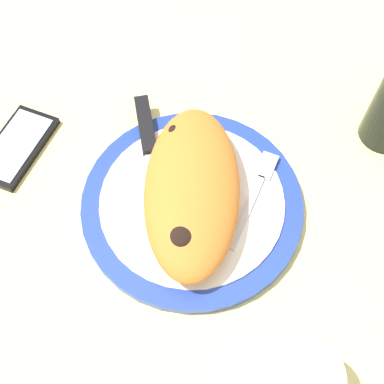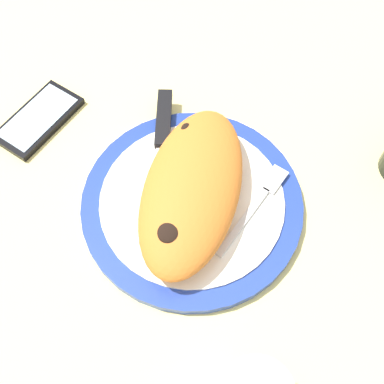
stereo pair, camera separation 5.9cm
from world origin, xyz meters
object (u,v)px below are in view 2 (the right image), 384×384
Objects in this scene: plate at (192,203)px; fork at (258,202)px; knife at (163,136)px; smartphone at (39,119)px; calzone at (191,189)px.

fork is (3.28, -7.62, 1.10)cm from plate.
knife is (6.80, 7.82, 1.40)cm from plate.
plate reaches higher than smartphone.
fork is 1.13× the size of smartphone.
calzone is at bearing -131.68° from knife.
calzone is 26.08cm from smartphone.
fork is at bearing -66.70° from calzone.
knife is (3.53, 15.43, 0.30)cm from fork.
calzone is at bearing 113.30° from fork.
knife reaches higher than smartphone.
fork is (3.33, -7.73, -2.64)cm from calzone.
calzone is 10.57cm from knife.
calzone reaches higher than plate.
knife is at bearing 48.32° from calzone.
plate is 1.87× the size of fork.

